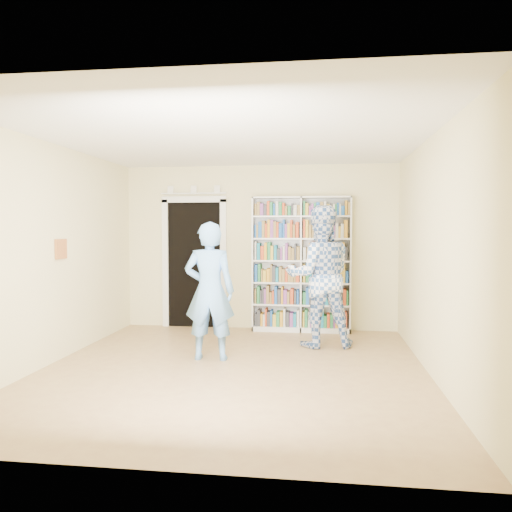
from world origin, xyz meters
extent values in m
plane|color=#936B47|center=(0.00, 0.00, 0.00)|extent=(5.00, 5.00, 0.00)
plane|color=white|center=(0.00, 0.00, 2.70)|extent=(5.00, 5.00, 0.00)
plane|color=beige|center=(0.00, 2.50, 1.35)|extent=(4.50, 0.00, 4.50)
plane|color=beige|center=(-2.25, 0.00, 1.35)|extent=(0.00, 5.00, 5.00)
plane|color=beige|center=(2.25, 0.00, 1.35)|extent=(0.00, 5.00, 5.00)
cube|color=white|center=(0.70, 2.34, 1.09)|extent=(1.58, 0.30, 2.17)
cube|color=white|center=(0.70, 2.34, 1.09)|extent=(0.02, 0.30, 2.17)
cube|color=black|center=(-1.10, 2.48, 1.05)|extent=(0.90, 0.03, 2.10)
cube|color=white|center=(-1.60, 2.47, 1.05)|extent=(0.10, 0.06, 2.20)
cube|color=white|center=(-0.60, 2.47, 1.05)|extent=(0.10, 0.06, 2.20)
cube|color=white|center=(-1.10, 2.47, 2.15)|extent=(1.10, 0.06, 0.10)
cube|color=white|center=(-1.10, 2.46, 2.25)|extent=(1.10, 0.08, 0.02)
cube|color=brown|center=(-2.23, 0.20, 1.40)|extent=(0.03, 0.25, 0.25)
imported|color=#649CDE|center=(-0.37, 0.42, 0.87)|extent=(0.66, 0.45, 1.74)
imported|color=#335A9E|center=(1.00, 1.33, 0.99)|extent=(1.08, 0.90, 1.98)
cube|color=white|center=(1.08, 1.15, 1.12)|extent=(0.23, 0.07, 0.33)
camera|label=1|loc=(1.03, -5.69, 1.64)|focal=35.00mm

